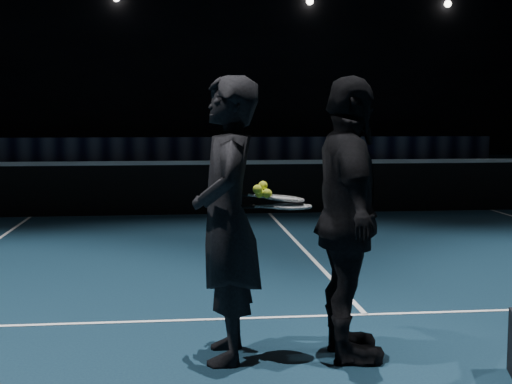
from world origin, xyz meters
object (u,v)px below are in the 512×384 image
at_px(player_b, 349,220).
at_px(player_a, 227,220).
at_px(racket_lower, 291,206).
at_px(racket_upper, 284,198).
at_px(tennis_balls, 263,191).

bearing_deg(player_b, player_a, 86.98).
bearing_deg(player_a, racket_lower, 86.89).
distance_m(racket_lower, racket_upper, 0.08).
xyz_separation_m(player_b, racket_lower, (-0.40, 0.04, 0.09)).
xyz_separation_m(player_b, racket_upper, (-0.44, 0.09, 0.14)).
height_order(player_b, racket_lower, player_b).
relative_size(player_b, racket_lower, 2.93).
bearing_deg(racket_lower, tennis_balls, 178.53).
height_order(racket_lower, tennis_balls, tennis_balls).
bearing_deg(racket_upper, player_a, -178.29).
relative_size(player_a, player_b, 1.00).
xyz_separation_m(racket_upper, tennis_balls, (-0.15, -0.02, 0.06)).
height_order(player_a, player_b, same).
relative_size(racket_lower, racket_upper, 1.00).
xyz_separation_m(player_a, player_b, (0.84, -0.09, 0.00)).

